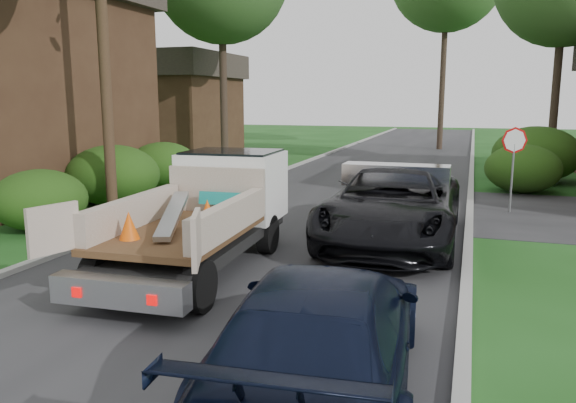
{
  "coord_description": "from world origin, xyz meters",
  "views": [
    {
      "loc": [
        4.06,
        -8.22,
        3.26
      ],
      "look_at": [
        0.55,
        2.46,
        1.2
      ],
      "focal_mm": 35.0,
      "sensor_mm": 36.0,
      "label": 1
    }
  ],
  "objects_px": {
    "flatbed_truck": "(214,204)",
    "navy_suv": "(323,331)",
    "black_pickup": "(393,205)",
    "house_left_far": "(167,103)",
    "utility_pole": "(102,26)",
    "stop_sign": "(514,152)"
  },
  "relations": [
    {
      "from": "black_pickup",
      "to": "navy_suv",
      "type": "distance_m",
      "value": 7.05
    },
    {
      "from": "navy_suv",
      "to": "black_pickup",
      "type": "bearing_deg",
      "value": -93.36
    },
    {
      "from": "flatbed_truck",
      "to": "navy_suv",
      "type": "relative_size",
      "value": 1.15
    },
    {
      "from": "house_left_far",
      "to": "black_pickup",
      "type": "bearing_deg",
      "value": -47.74
    },
    {
      "from": "flatbed_truck",
      "to": "stop_sign",
      "type": "bearing_deg",
      "value": 46.9
    },
    {
      "from": "house_left_far",
      "to": "navy_suv",
      "type": "bearing_deg",
      "value": -56.74
    },
    {
      "from": "stop_sign",
      "to": "house_left_far",
      "type": "bearing_deg",
      "value": 145.19
    },
    {
      "from": "utility_pole",
      "to": "flatbed_truck",
      "type": "distance_m",
      "value": 6.87
    },
    {
      "from": "house_left_far",
      "to": "utility_pole",
      "type": "bearing_deg",
      "value": -64.77
    },
    {
      "from": "utility_pole",
      "to": "house_left_far",
      "type": "relative_size",
      "value": 1.32
    },
    {
      "from": "black_pickup",
      "to": "house_left_far",
      "type": "bearing_deg",
      "value": 131.73
    },
    {
      "from": "black_pickup",
      "to": "flatbed_truck",
      "type": "bearing_deg",
      "value": -141.64
    },
    {
      "from": "stop_sign",
      "to": "utility_pole",
      "type": "xyz_separation_m",
      "value": [
        -10.68,
        -4.02,
        3.4
      ]
    },
    {
      "from": "utility_pole",
      "to": "house_left_far",
      "type": "height_order",
      "value": "utility_pole"
    },
    {
      "from": "black_pickup",
      "to": "navy_suv",
      "type": "bearing_deg",
      "value": -88.94
    },
    {
      "from": "stop_sign",
      "to": "utility_pole",
      "type": "distance_m",
      "value": 11.91
    },
    {
      "from": "house_left_far",
      "to": "black_pickup",
      "type": "xyz_separation_m",
      "value": [
        15.9,
        -17.5,
        -2.19
      ]
    },
    {
      "from": "black_pickup",
      "to": "stop_sign",
      "type": "bearing_deg",
      "value": 57.61
    },
    {
      "from": "stop_sign",
      "to": "house_left_far",
      "type": "relative_size",
      "value": 0.33
    },
    {
      "from": "utility_pole",
      "to": "black_pickup",
      "type": "height_order",
      "value": "utility_pole"
    },
    {
      "from": "flatbed_truck",
      "to": "navy_suv",
      "type": "distance_m",
      "value": 5.62
    },
    {
      "from": "house_left_far",
      "to": "navy_suv",
      "type": "distance_m",
      "value": 29.44
    }
  ]
}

